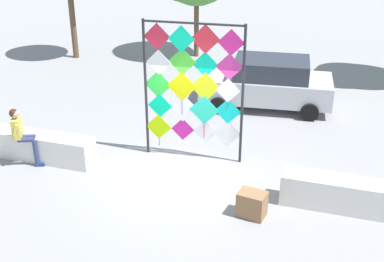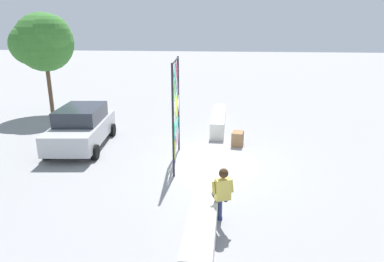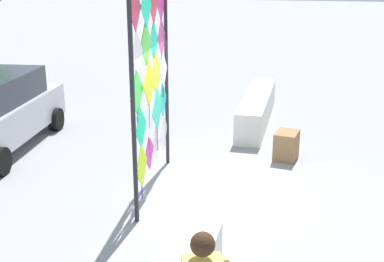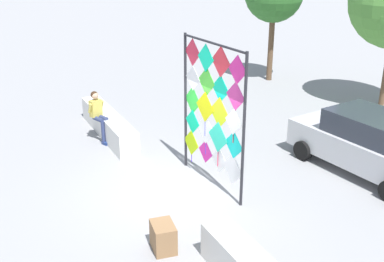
{
  "view_description": "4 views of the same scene",
  "coord_description": "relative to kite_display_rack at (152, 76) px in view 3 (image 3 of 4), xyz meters",
  "views": [
    {
      "loc": [
        3.49,
        -10.62,
        6.52
      ],
      "look_at": [
        -0.02,
        0.53,
        0.96
      ],
      "focal_mm": 47.65,
      "sensor_mm": 36.0,
      "label": 1
    },
    {
      "loc": [
        -11.43,
        -0.94,
        4.67
      ],
      "look_at": [
        -0.1,
        0.36,
        1.18
      ],
      "focal_mm": 31.6,
      "sensor_mm": 36.0,
      "label": 2
    },
    {
      "loc": [
        -8.02,
        -1.65,
        3.75
      ],
      "look_at": [
        0.06,
        0.26,
        1.08
      ],
      "focal_mm": 46.82,
      "sensor_mm": 36.0,
      "label": 3
    },
    {
      "loc": [
        9.45,
        -4.45,
        5.83
      ],
      "look_at": [
        -0.48,
        0.56,
        1.39
      ],
      "focal_mm": 44.89,
      "sensor_mm": 36.0,
      "label": 4
    }
  ],
  "objects": [
    {
      "name": "kite_display_rack",
      "position": [
        0.0,
        0.0,
        0.0
      ],
      "size": [
        2.58,
        0.28,
        3.67
      ],
      "color": "#232328",
      "rests_on": "ground"
    },
    {
      "name": "plaza_ledge_right",
      "position": [
        4.56,
        -1.34,
        -1.69
      ],
      "size": [
        4.02,
        0.61,
        0.74
      ],
      "primitive_type": "cube",
      "color": "silver",
      "rests_on": "ground"
    },
    {
      "name": "cardboard_box_large",
      "position": [
        2.04,
        -2.22,
        -1.77
      ],
      "size": [
        0.66,
        0.53,
        0.58
      ],
      "primitive_type": "cube",
      "rotation": [
        0.0,
        0.0,
        -0.16
      ],
      "color": "olive",
      "rests_on": "ground"
    },
    {
      "name": "ground",
      "position": [
        0.11,
        -0.92,
        -2.06
      ],
      "size": [
        120.0,
        120.0,
        0.0
      ],
      "primitive_type": "plane",
      "color": "gray"
    }
  ]
}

